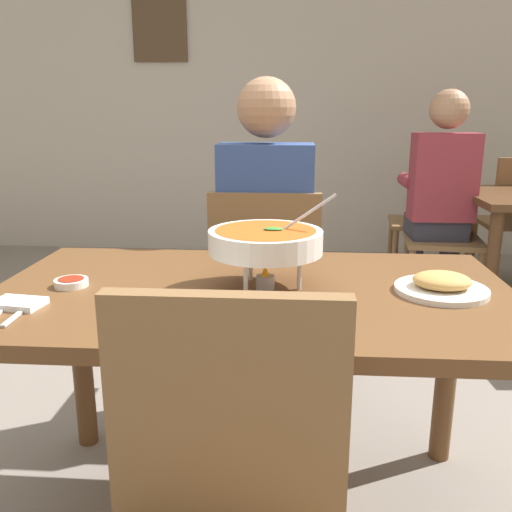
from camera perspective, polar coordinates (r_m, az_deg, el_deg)
cafe_rear_partition at (r=4.70m, az=2.90°, el=18.75°), size 10.00×0.10×3.00m
picture_frame_hung at (r=4.81m, az=-10.11°, el=22.79°), size 0.44×0.03×0.56m
dining_table_main at (r=1.49m, az=-0.41°, el=-7.22°), size 1.39×0.81×0.73m
chair_diner_main at (r=2.17m, az=1.01°, el=-3.14°), size 0.44×0.44×0.90m
diner_main at (r=2.15m, az=1.09°, el=3.13°), size 0.40×0.45×1.31m
curry_bowl at (r=1.41m, az=1.00°, el=1.46°), size 0.33×0.30×0.26m
rice_plate at (r=1.24m, az=-7.83°, el=-5.88°), size 0.24×0.24×0.06m
appetizer_plate at (r=1.49m, az=18.96°, el=-2.94°), size 0.24×0.24×0.06m
sauce_dish at (r=1.55m, az=-18.87°, el=-2.63°), size 0.09×0.09×0.02m
napkin_folded at (r=1.44m, az=-23.77°, el=-4.59°), size 0.13×0.10×0.02m
spoon_utensil at (r=1.39m, az=-23.59°, el=-5.48°), size 0.02×0.17×0.01m
chair_bg_middle at (r=3.53m, az=18.97°, el=3.08°), size 0.49×0.49×0.90m
chair_bg_window at (r=3.95m, az=18.53°, el=4.32°), size 0.48×0.48×0.90m
patron_bg_middle at (r=3.39m, az=18.84°, el=6.70°), size 0.40×0.45×1.31m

